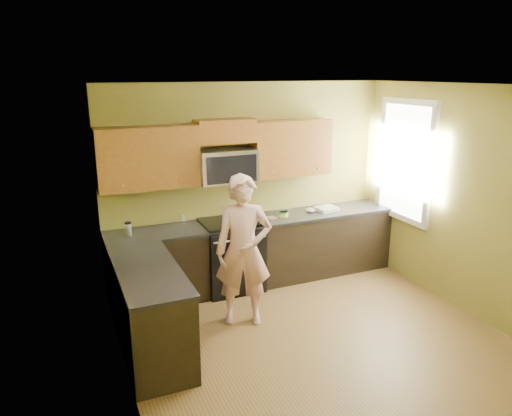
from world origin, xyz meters
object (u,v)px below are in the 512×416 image
microwave (227,181)px  butter_tub (284,216)px  frying_pan (243,223)px  woman (243,251)px  travel_mug (129,236)px  stove (231,255)px

microwave → butter_tub: (0.77, -0.14, -0.53)m
microwave → frying_pan: size_ratio=1.54×
woman → travel_mug: (-1.12, 0.91, 0.04)m
stove → woman: woman is taller
butter_tub → travel_mug: travel_mug is taller
stove → frying_pan: frying_pan is taller
stove → frying_pan: size_ratio=1.92×
woman → travel_mug: 1.45m
microwave → frying_pan: (0.12, -0.26, -0.50)m
stove → travel_mug: bearing=179.2°
microwave → butter_tub: bearing=-10.2°
woman → butter_tub: size_ratio=13.58×
butter_tub → frying_pan: bearing=-169.8°
frying_pan → travel_mug: size_ratio=2.90×
microwave → stove: bearing=-90.0°
travel_mug → butter_tub: bearing=-0.9°
microwave → frying_pan: 0.57m
woman → travel_mug: woman is taller
microwave → frying_pan: microwave is taller
woman → travel_mug: size_ratio=10.26×
microwave → butter_tub: size_ratio=5.89×
stove → woman: size_ratio=0.54×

